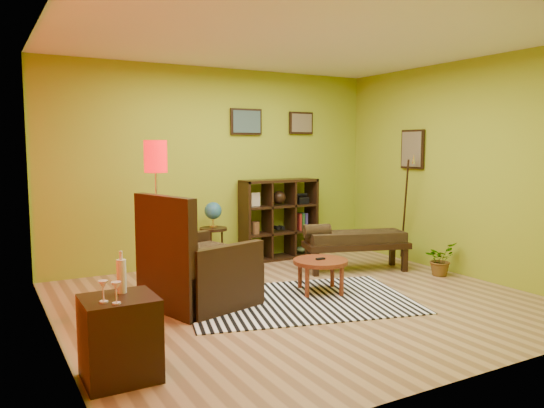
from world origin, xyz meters
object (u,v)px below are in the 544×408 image
floor_lamp (156,170)px  globe_table (213,218)px  potted_plant (440,263)px  coffee_table (320,264)px  armchair (195,272)px  bench (353,240)px  side_cabinet (120,338)px  cube_shelf (280,219)px

floor_lamp → globe_table: (1.07, 0.93, -0.72)m
floor_lamp → potted_plant: size_ratio=4.03×
coffee_table → potted_plant: coffee_table is taller
armchair → bench: size_ratio=0.81×
side_cabinet → cube_shelf: bearing=44.3°
floor_lamp → bench: 2.87m
armchair → bench: bearing=10.4°
armchair → side_cabinet: bearing=-128.4°
armchair → potted_plant: size_ratio=2.79×
potted_plant → floor_lamp: bearing=165.4°
side_cabinet → globe_table: bearing=56.0°
globe_table → potted_plant: bearing=-37.1°
side_cabinet → cube_shelf: (3.11, 3.04, 0.29)m
side_cabinet → globe_table: 3.57m
potted_plant → side_cabinet: bearing=-166.0°
cube_shelf → side_cabinet: bearing=-135.7°
floor_lamp → potted_plant: floor_lamp is taller
side_cabinet → floor_lamp: 2.48m
cube_shelf → globe_table: bearing=-174.9°
coffee_table → side_cabinet: side_cabinet is taller
cube_shelf → bench: (0.48, -1.16, -0.18)m
coffee_table → potted_plant: 1.85m
armchair → cube_shelf: armchair is taller
coffee_table → armchair: 1.47m
armchair → cube_shelf: bearing=39.2°
armchair → potted_plant: armchair is taller
armchair → globe_table: (0.85, 1.51, 0.34)m
armchair → cube_shelf: size_ratio=1.02×
side_cabinet → coffee_table: bearing=24.8°
coffee_table → armchair: size_ratio=0.52×
floor_lamp → side_cabinet: bearing=-114.3°
cube_shelf → armchair: bearing=-140.8°
cube_shelf → bench: cube_shelf is taller
globe_table → bench: (1.61, -1.06, -0.28)m
bench → globe_table: bearing=146.5°
bench → floor_lamp: bearing=177.0°
side_cabinet → cube_shelf: size_ratio=0.77×
bench → side_cabinet: bearing=-152.4°
potted_plant → armchair: bearing=174.3°
floor_lamp → cube_shelf: size_ratio=1.47×
globe_table → bench: globe_table is taller
floor_lamp → globe_table: floor_lamp is taller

